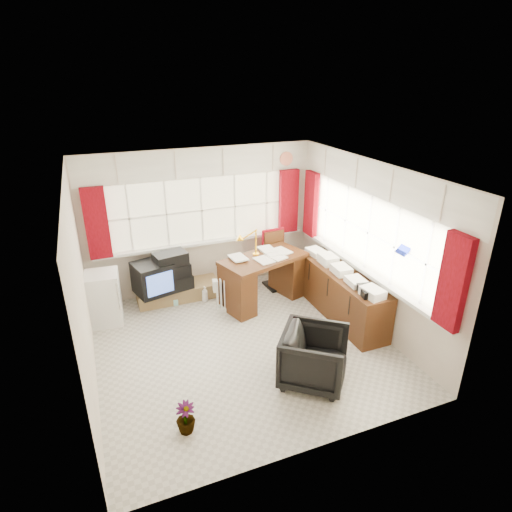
{
  "coord_description": "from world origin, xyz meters",
  "views": [
    {
      "loc": [
        -1.74,
        -4.84,
        3.63
      ],
      "look_at": [
        0.42,
        0.55,
        1.11
      ],
      "focal_mm": 30.0,
      "sensor_mm": 36.0,
      "label": 1
    }
  ],
  "objects": [
    {
      "name": "ground",
      "position": [
        0.0,
        0.0,
        0.0
      ],
      "size": [
        4.0,
        4.0,
        0.0
      ],
      "primitive_type": "plane",
      "color": "beige",
      "rests_on": "ground"
    },
    {
      "name": "room_walls",
      "position": [
        0.0,
        0.0,
        1.5
      ],
      "size": [
        4.0,
        4.0,
        4.0
      ],
      "color": "beige",
      "rests_on": "ground"
    },
    {
      "name": "window_back",
      "position": [
        0.0,
        1.94,
        0.95
      ],
      "size": [
        3.7,
        0.12,
        3.6
      ],
      "color": "#F7EEC4",
      "rests_on": "room_walls"
    },
    {
      "name": "window_right",
      "position": [
        1.94,
        0.0,
        0.95
      ],
      "size": [
        0.12,
        3.7,
        3.6
      ],
      "color": "#F7EEC4",
      "rests_on": "room_walls"
    },
    {
      "name": "curtains",
      "position": [
        0.92,
        0.93,
        1.46
      ],
      "size": [
        3.83,
        3.83,
        1.15
      ],
      "color": "maroon",
      "rests_on": "room_walls"
    },
    {
      "name": "overhead_cabinets",
      "position": [
        0.98,
        0.98,
        2.25
      ],
      "size": [
        3.98,
        3.98,
        0.48
      ],
      "color": "white",
      "rests_on": "room_walls"
    },
    {
      "name": "desk",
      "position": [
        0.77,
        1.07,
        0.46
      ],
      "size": [
        1.57,
        1.09,
        0.86
      ],
      "color": "#4D2912",
      "rests_on": "ground"
    },
    {
      "name": "desk_lamp",
      "position": [
        0.69,
        1.22,
        1.14
      ],
      "size": [
        0.2,
        0.18,
        0.45
      ],
      "color": "#FFB30A",
      "rests_on": "desk"
    },
    {
      "name": "task_chair",
      "position": [
        1.22,
        1.6,
        0.55
      ],
      "size": [
        0.46,
        0.48,
        1.04
      ],
      "color": "black",
      "rests_on": "ground"
    },
    {
      "name": "office_chair",
      "position": [
        0.56,
        -1.05,
        0.36
      ],
      "size": [
        1.1,
        1.1,
        0.72
      ],
      "primitive_type": "imported",
      "rotation": [
        0.0,
        0.0,
        0.91
      ],
      "color": "black",
      "rests_on": "ground"
    },
    {
      "name": "radiator",
      "position": [
        0.11,
        1.01,
        0.23
      ],
      "size": [
        0.4,
        0.22,
        0.57
      ],
      "color": "white",
      "rests_on": "ground"
    },
    {
      "name": "credenza",
      "position": [
        1.73,
        0.2,
        0.4
      ],
      "size": [
        0.5,
        2.0,
        0.85
      ],
      "color": "#4D2912",
      "rests_on": "ground"
    },
    {
      "name": "file_tray",
      "position": [
        1.69,
        -0.52,
        0.8
      ],
      "size": [
        0.31,
        0.37,
        0.11
      ],
      "primitive_type": "cube",
      "rotation": [
        0.0,
        0.0,
        -0.24
      ],
      "color": "black",
      "rests_on": "credenza"
    },
    {
      "name": "tv_bench",
      "position": [
        -0.55,
        1.72,
        0.12
      ],
      "size": [
        1.4,
        0.5,
        0.25
      ],
      "primitive_type": "cube",
      "color": "olive",
      "rests_on": "ground"
    },
    {
      "name": "crt_tv",
      "position": [
        -0.97,
        1.62,
        0.51
      ],
      "size": [
        0.69,
        0.66,
        0.53
      ],
      "color": "black",
      "rests_on": "tv_bench"
    },
    {
      "name": "hifi_stack",
      "position": [
        -0.66,
        1.63,
        0.56
      ],
      "size": [
        0.69,
        0.5,
        0.65
      ],
      "color": "black",
      "rests_on": "tv_bench"
    },
    {
      "name": "mini_fridge",
      "position": [
        -1.76,
        1.39,
        0.42
      ],
      "size": [
        0.54,
        0.54,
        0.83
      ],
      "color": "white",
      "rests_on": "ground"
    },
    {
      "name": "spray_bottle_a",
      "position": [
        -0.16,
        1.45,
        0.14
      ],
      "size": [
        0.13,
        0.13,
        0.27
      ],
      "primitive_type": "imported",
      "rotation": [
        0.0,
        0.0,
        0.24
      ],
      "color": "white",
      "rests_on": "ground"
    },
    {
      "name": "spray_bottle_b",
      "position": [
        -0.65,
        1.5,
        0.09
      ],
      "size": [
        0.09,
        0.09,
        0.17
      ],
      "primitive_type": "imported",
      "rotation": [
        0.0,
        0.0,
        -0.14
      ],
      "color": "#90D6CF",
      "rests_on": "ground"
    },
    {
      "name": "flower_vase",
      "position": [
        -1.13,
        -1.27,
        0.19
      ],
      "size": [
        0.24,
        0.24,
        0.37
      ],
      "primitive_type": "imported",
      "rotation": [
        0.0,
        0.0,
        -0.14
      ],
      "color": "black",
      "rests_on": "ground"
    }
  ]
}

